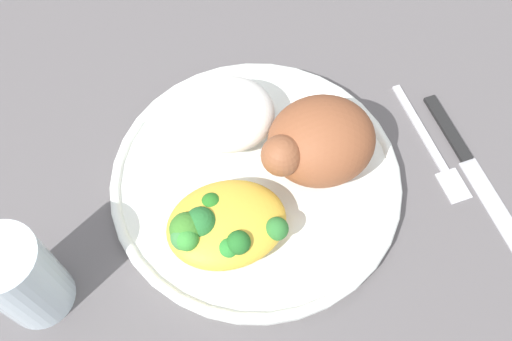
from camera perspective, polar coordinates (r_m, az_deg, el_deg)
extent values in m
plane|color=#5B5759|center=(0.54, 0.00, -1.49)|extent=(2.00, 2.00, 0.00)
cylinder|color=white|center=(0.54, 0.00, -1.14)|extent=(0.27, 0.27, 0.01)
torus|color=white|center=(0.53, 0.00, -0.78)|extent=(0.27, 0.27, 0.01)
ellipsoid|color=brown|center=(0.51, 6.59, 3.04)|extent=(0.10, 0.09, 0.07)
sphere|color=brown|center=(0.48, 2.61, 1.52)|extent=(0.04, 0.04, 0.04)
ellipsoid|color=white|center=(0.54, -2.66, 5.75)|extent=(0.09, 0.08, 0.04)
ellipsoid|color=gold|center=(0.49, -2.99, -5.39)|extent=(0.10, 0.08, 0.03)
sphere|color=#2E8932|center=(0.47, -2.78, -7.87)|extent=(0.02, 0.02, 0.02)
sphere|color=#287030|center=(0.48, -5.60, -5.34)|extent=(0.03, 0.03, 0.03)
sphere|color=#277522|center=(0.49, -4.52, -3.34)|extent=(0.02, 0.02, 0.02)
sphere|color=#246C27|center=(0.47, -1.77, -7.27)|extent=(0.02, 0.02, 0.02)
sphere|color=green|center=(0.47, -6.96, -6.92)|extent=(0.02, 0.02, 0.02)
sphere|color=#3E8640|center=(0.48, -7.28, -6.70)|extent=(0.02, 0.02, 0.02)
sphere|color=#3D812B|center=(0.48, -7.01, -5.89)|extent=(0.03, 0.03, 0.03)
sphere|color=#307732|center=(0.48, 1.67, -6.00)|extent=(0.02, 0.02, 0.02)
cube|color=silver|center=(0.60, 16.22, 4.25)|extent=(0.01, 0.11, 0.01)
cube|color=silver|center=(0.57, 19.32, -1.43)|extent=(0.02, 0.04, 0.00)
cube|color=black|center=(0.60, 18.80, 4.21)|extent=(0.02, 0.08, 0.01)
cube|color=#B2B2B7|center=(0.57, 23.08, -3.57)|extent=(0.02, 0.11, 0.00)
cylinder|color=silver|center=(0.49, -22.55, -9.99)|extent=(0.06, 0.06, 0.10)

